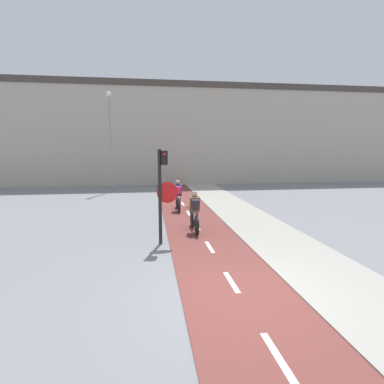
{
  "coord_description": "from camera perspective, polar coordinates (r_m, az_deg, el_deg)",
  "views": [
    {
      "loc": [
        -1.82,
        -5.8,
        3.04
      ],
      "look_at": [
        0.0,
        6.87,
        1.2
      ],
      "focal_mm": 28.0,
      "sensor_mm": 36.0,
      "label": 1
    }
  ],
  "objects": [
    {
      "name": "cyclist_near",
      "position": [
        11.03,
        0.49,
        -3.93
      ],
      "size": [
        0.46,
        1.81,
        1.54
      ],
      "color": "black",
      "rests_on": "ground_plane"
    },
    {
      "name": "sidewalk_strip",
      "position": [
        7.79,
        26.71,
        -15.5
      ],
      "size": [
        2.4,
        60.0,
        0.05
      ],
      "color": "#A8A399",
      "rests_on": "ground_plane"
    },
    {
      "name": "building_row_background",
      "position": [
        27.89,
        -4.5,
        10.77
      ],
      "size": [
        60.0,
        5.2,
        8.6
      ],
      "color": "#B2A899",
      "rests_on": "ground_plane"
    },
    {
      "name": "ground_plane",
      "position": [
        6.79,
        8.71,
        -18.5
      ],
      "size": [
        120.0,
        120.0,
        0.0
      ],
      "primitive_type": "plane",
      "color": "gray"
    },
    {
      "name": "traffic_light_pole",
      "position": [
        9.48,
        -5.63,
        1.16
      ],
      "size": [
        0.67,
        0.25,
        3.04
      ],
      "color": "black",
      "rests_on": "ground_plane"
    },
    {
      "name": "cyclist_far",
      "position": [
        14.8,
        -2.69,
        -0.83
      ],
      "size": [
        0.46,
        1.77,
        1.54
      ],
      "color": "black",
      "rests_on": "ground_plane"
    },
    {
      "name": "bike_lane",
      "position": [
        6.8,
        8.68,
        -18.38
      ],
      "size": [
        2.45,
        60.0,
        0.02
      ],
      "color": "brown",
      "rests_on": "ground_plane"
    },
    {
      "name": "street_lamp_far",
      "position": [
        22.32,
        -15.33,
        11.03
      ],
      "size": [
        0.36,
        0.36,
        6.99
      ],
      "color": "gray",
      "rests_on": "ground_plane"
    }
  ]
}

